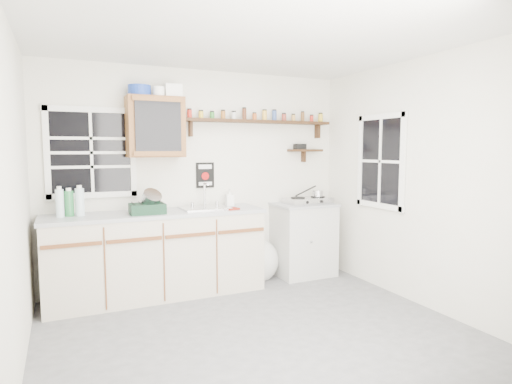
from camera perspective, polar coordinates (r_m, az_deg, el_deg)
room at (r=3.60m, az=0.16°, el=0.35°), size 3.64×3.24×2.54m
main_cabinet at (r=4.78m, az=-12.95°, el=-8.03°), size 2.31×0.63×0.92m
right_cabinet at (r=5.46m, az=6.33°, el=-6.25°), size 0.73×0.57×0.91m
sink at (r=4.83m, az=-6.84°, el=-2.11°), size 0.52×0.44×0.29m
upper_cabinet at (r=4.80m, az=-13.26°, el=8.43°), size 0.60×0.32×0.65m
upper_cabinet_clutter at (r=4.83m, az=-13.58°, el=12.98°), size 0.57×0.24×0.14m
spice_shelf at (r=5.27m, az=0.46°, el=9.49°), size 1.91×0.18×0.35m
secondary_shelf at (r=5.57m, az=6.35°, el=5.60°), size 0.45×0.16×0.24m
warning_sign at (r=5.09m, az=-6.80°, el=2.24°), size 0.22×0.02×0.30m
window_back at (r=4.85m, az=-21.09°, el=4.92°), size 0.93×0.03×0.98m
window_right at (r=5.03m, az=16.28°, el=3.95°), size 0.03×0.78×1.08m
water_bottles at (r=4.63m, az=-23.51°, el=-1.29°), size 0.27×0.11×0.31m
dish_rack at (r=4.57m, az=-14.14°, el=-1.75°), size 0.36×0.27×0.26m
soap_bottle at (r=5.07m, az=-3.55°, el=-0.71°), size 0.09×0.09×0.20m
rag at (r=4.74m, az=-3.21°, el=-2.24°), size 0.16×0.15×0.02m
hotplate at (r=5.39m, az=6.93°, el=-1.11°), size 0.59×0.33×0.08m
saucepan at (r=5.45m, az=8.15°, el=-0.21°), size 0.34×0.18×0.15m
trash_bag at (r=5.30m, az=0.23°, el=-9.10°), size 0.47×0.42×0.54m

